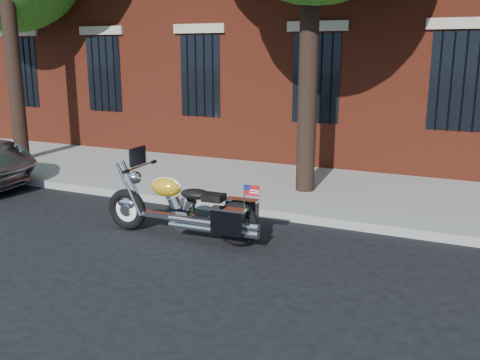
% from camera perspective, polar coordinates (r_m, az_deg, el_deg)
% --- Properties ---
extents(ground, '(120.00, 120.00, 0.00)m').
position_cam_1_polar(ground, '(8.24, -2.80, -6.31)').
color(ground, black).
rests_on(ground, ground).
extents(curb, '(40.00, 0.16, 0.15)m').
position_cam_1_polar(curb, '(9.40, 1.11, -3.30)').
color(curb, gray).
rests_on(curb, ground).
extents(sidewalk, '(40.00, 3.60, 0.15)m').
position_cam_1_polar(sidewalk, '(11.09, 5.03, -0.73)').
color(sidewalk, gray).
rests_on(sidewalk, ground).
extents(motorcycle, '(2.71, 0.80, 1.36)m').
position_cam_1_polar(motorcycle, '(8.14, -5.63, -3.20)').
color(motorcycle, black).
rests_on(motorcycle, ground).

